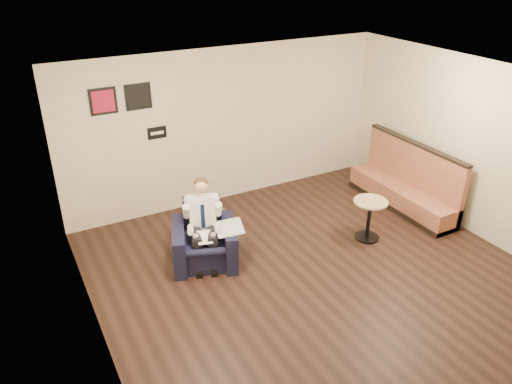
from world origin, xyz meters
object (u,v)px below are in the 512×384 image
cafe_table (369,220)px  side_table (209,235)px  green_folder (207,222)px  coffee_mug (219,212)px  armchair (204,236)px  smartphone (209,215)px  banquette (404,177)px  seated_man (204,230)px

cafe_table → side_table: bearing=159.5°
green_folder → coffee_mug: bearing=23.1°
armchair → smartphone: bearing=76.6°
coffee_mug → cafe_table: cafe_table is taller
green_folder → banquette: banquette is taller
seated_man → armchair: bearing=90.0°
cafe_table → banquette: bearing=24.9°
banquette → green_folder: bearing=175.3°
armchair → cafe_table: bearing=5.6°
seated_man → coffee_mug: (0.45, 0.46, -0.04)m
green_folder → smartphone: green_folder is taller
armchair → green_folder: armchair is taller
seated_man → cafe_table: size_ratio=1.80×
seated_man → smartphone: 0.63m
green_folder → armchair: bearing=-121.8°
armchair → banquette: size_ratio=0.40×
cafe_table → smartphone: bearing=155.3°
armchair → banquette: bearing=18.6°
coffee_mug → cafe_table: bearing=-24.5°
side_table → cafe_table: 2.57m
coffee_mug → banquette: size_ratio=0.05×
green_folder → smartphone: (0.13, 0.19, -0.00)m
armchair → smartphone: (0.28, 0.43, 0.07)m
side_table → banquette: banquette is taller
seated_man → side_table: bearing=77.9°
armchair → green_folder: 0.29m
green_folder → smartphone: 0.22m
armchair → banquette: (3.85, -0.06, 0.14)m
armchair → side_table: 0.37m
banquette → cafe_table: bearing=-155.1°
smartphone → side_table: bearing=-97.4°
side_table → smartphone: size_ratio=3.93×
armchair → coffee_mug: size_ratio=8.50×
side_table → cafe_table: bearing=-20.5°
side_table → banquette: 3.69m
armchair → cafe_table: armchair is taller
seated_man → side_table: (0.23, 0.37, -0.35)m
side_table → smartphone: bearing=62.1°
side_table → coffee_mug: (0.23, 0.10, 0.31)m
coffee_mug → banquette: bearing=-6.9°
seated_man → smartphone: bearing=79.1°
smartphone → cafe_table: (2.32, -1.07, -0.18)m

